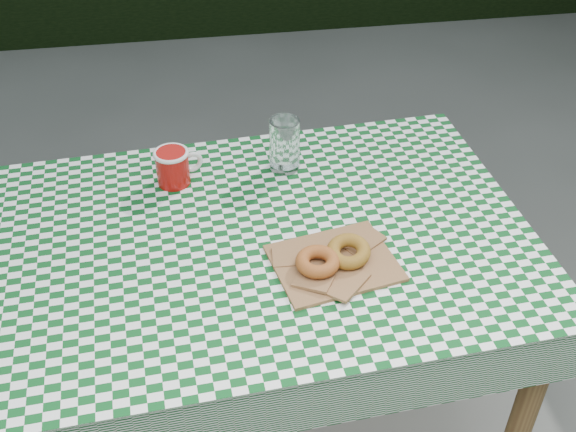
{
  "coord_description": "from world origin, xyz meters",
  "views": [
    {
      "loc": [
        0.07,
        -1.19,
        1.83
      ],
      "look_at": [
        0.27,
        0.09,
        0.79
      ],
      "focal_mm": 44.02,
      "sensor_mm": 36.0,
      "label": 1
    }
  ],
  "objects_px": {
    "paper_bag": "(334,262)",
    "drinking_glass": "(285,145)",
    "table": "(260,345)",
    "coffee_mug": "(173,167)"
  },
  "relations": [
    {
      "from": "table",
      "to": "drinking_glass",
      "type": "bearing_deg",
      "value": 64.37
    },
    {
      "from": "drinking_glass",
      "to": "table",
      "type": "bearing_deg",
      "value": -111.99
    },
    {
      "from": "table",
      "to": "coffee_mug",
      "type": "relative_size",
      "value": 7.62
    },
    {
      "from": "paper_bag",
      "to": "drinking_glass",
      "type": "height_order",
      "value": "drinking_glass"
    },
    {
      "from": "paper_bag",
      "to": "coffee_mug",
      "type": "distance_m",
      "value": 0.51
    },
    {
      "from": "table",
      "to": "drinking_glass",
      "type": "xyz_separation_m",
      "value": [
        0.11,
        0.27,
        0.45
      ]
    },
    {
      "from": "paper_bag",
      "to": "drinking_glass",
      "type": "distance_m",
      "value": 0.4
    },
    {
      "from": "paper_bag",
      "to": "coffee_mug",
      "type": "relative_size",
      "value": 1.59
    },
    {
      "from": "table",
      "to": "paper_bag",
      "type": "distance_m",
      "value": 0.44
    },
    {
      "from": "table",
      "to": "drinking_glass",
      "type": "distance_m",
      "value": 0.54
    }
  ]
}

